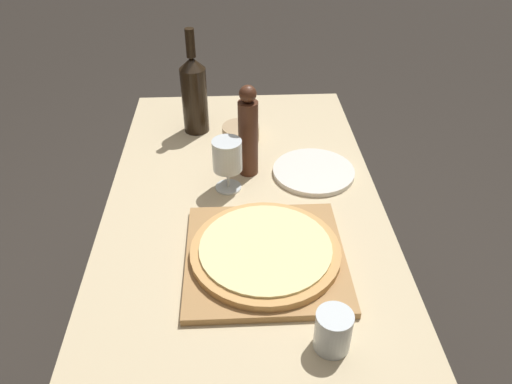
# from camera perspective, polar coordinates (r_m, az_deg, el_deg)

# --- Properties ---
(ground_plane) EXTENTS (12.00, 12.00, 0.00)m
(ground_plane) POSITION_cam_1_polar(r_m,az_deg,el_deg) (1.89, -1.05, -19.40)
(ground_plane) COLOR #2D2823
(dining_table) EXTENTS (0.72, 1.22, 0.77)m
(dining_table) POSITION_cam_1_polar(r_m,az_deg,el_deg) (1.41, -1.33, -4.46)
(dining_table) COLOR #CCB78E
(dining_table) RESTS_ON ground_plane
(cutting_board) EXTENTS (0.36, 0.36, 0.02)m
(cutting_board) POSITION_cam_1_polar(r_m,az_deg,el_deg) (1.14, 1.07, -7.44)
(cutting_board) COLOR #A87A47
(cutting_board) RESTS_ON dining_table
(pizza) EXTENTS (0.34, 0.34, 0.02)m
(pizza) POSITION_cam_1_polar(r_m,az_deg,el_deg) (1.12, 1.09, -6.69)
(pizza) COLOR tan
(pizza) RESTS_ON cutting_board
(wine_bottle) EXTENTS (0.08, 0.08, 0.33)m
(wine_bottle) POSITION_cam_1_polar(r_m,az_deg,el_deg) (1.58, -7.08, 11.15)
(wine_bottle) COLOR black
(wine_bottle) RESTS_ON dining_table
(pepper_mill) EXTENTS (0.05, 0.05, 0.26)m
(pepper_mill) POSITION_cam_1_polar(r_m,az_deg,el_deg) (1.35, -0.90, 6.76)
(pepper_mill) COLOR #4C2819
(pepper_mill) RESTS_ON dining_table
(wine_glass) EXTENTS (0.08, 0.08, 0.15)m
(wine_glass) POSITION_cam_1_polar(r_m,az_deg,el_deg) (1.30, -3.31, 4.02)
(wine_glass) COLOR silver
(wine_glass) RESTS_ON dining_table
(small_bowl) EXTENTS (0.12, 0.12, 0.05)m
(small_bowl) POSITION_cam_1_polar(r_m,az_deg,el_deg) (1.57, -1.86, 6.77)
(small_bowl) COLOR tan
(small_bowl) RESTS_ON dining_table
(drinking_tumbler) EXTENTS (0.07, 0.07, 0.08)m
(drinking_tumbler) POSITION_cam_1_polar(r_m,az_deg,el_deg) (0.97, 8.81, -15.40)
(drinking_tumbler) COLOR silver
(drinking_tumbler) RESTS_ON dining_table
(dinner_plate) EXTENTS (0.23, 0.23, 0.01)m
(dinner_plate) POSITION_cam_1_polar(r_m,az_deg,el_deg) (1.42, 6.60, 2.34)
(dinner_plate) COLOR silver
(dinner_plate) RESTS_ON dining_table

